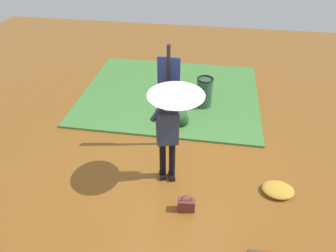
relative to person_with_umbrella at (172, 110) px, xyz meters
name	(u,v)px	position (x,y,z in m)	size (l,w,h in m)	color
ground_plane	(178,172)	(0.12, 0.13, -1.55)	(18.00, 18.00, 0.00)	brown
grass_verge	(170,93)	(-0.51, 3.16, -1.53)	(4.80, 4.00, 0.05)	#47843D
person_with_umbrella	(172,110)	(0.00, 0.00, 0.00)	(0.96, 0.96, 2.04)	black
info_sign_post	(169,86)	(-0.21, 0.99, -0.11)	(0.44, 0.07, 2.30)	black
handbag	(186,205)	(0.38, -0.78, -1.42)	(0.31, 0.16, 0.37)	brown
trash_bin	(204,93)	(0.45, 2.64, -1.13)	(0.42, 0.42, 0.83)	#2D5138
shrub_cluster	(177,116)	(-0.14, 1.78, -1.32)	(0.60, 0.54, 0.49)	#285628
leaf_pile_far_path	(278,190)	(2.01, -0.11, -1.49)	(0.59, 0.47, 0.13)	gold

